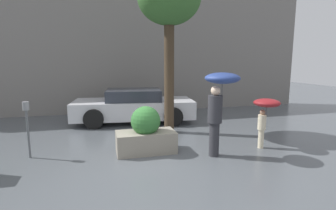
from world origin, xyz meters
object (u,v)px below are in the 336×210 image
(person_adult, at_px, (219,96))
(parked_car_near, at_px, (134,106))
(street_tree, at_px, (169,2))
(planter_box, at_px, (146,133))
(parking_meter, at_px, (27,118))
(person_child, at_px, (266,109))

(person_adult, height_order, parked_car_near, person_adult)
(parked_car_near, distance_m, street_tree, 3.96)
(planter_box, height_order, street_tree, street_tree)
(planter_box, relative_size, parking_meter, 1.09)
(person_adult, xyz_separation_m, street_tree, (-0.57, 2.36, 2.54))
(planter_box, height_order, parked_car_near, parked_car_near)
(person_child, bearing_deg, parked_car_near, 148.35)
(person_adult, bearing_deg, planter_box, 167.23)
(person_adult, distance_m, street_tree, 3.51)
(person_adult, relative_size, parked_car_near, 0.44)
(street_tree, height_order, parking_meter, street_tree)
(parked_car_near, distance_m, parking_meter, 4.29)
(person_adult, xyz_separation_m, parked_car_near, (-1.47, 4.15, -0.88))
(parked_car_near, height_order, street_tree, street_tree)
(person_adult, bearing_deg, person_child, 18.63)
(person_child, height_order, parking_meter, parking_meter)
(street_tree, xyz_separation_m, parking_meter, (-3.78, -1.35, -3.04))
(planter_box, height_order, parking_meter, parking_meter)
(parking_meter, bearing_deg, person_adult, -13.01)
(parked_car_near, relative_size, street_tree, 0.93)
(parked_car_near, bearing_deg, street_tree, -146.54)
(planter_box, bearing_deg, street_tree, 57.77)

